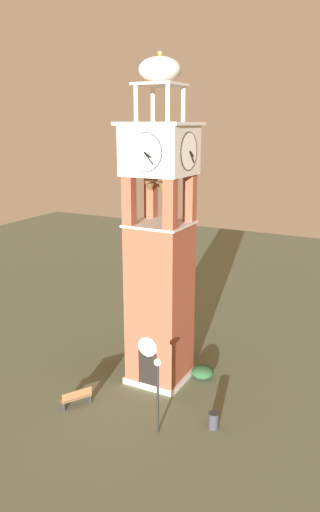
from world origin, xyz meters
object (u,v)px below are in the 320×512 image
object	(u,v)px
clock_tower	(160,257)
park_bench	(76,397)
trash_bin	(213,420)
lamp_post	(158,382)

from	to	relation	value
clock_tower	park_bench	world-z (taller)	clock_tower
clock_tower	trash_bin	distance (m)	8.67
clock_tower	park_bench	size ratio (longest dim) A/B	10.95
clock_tower	lamp_post	world-z (taller)	clock_tower
lamp_post	clock_tower	bearing A→B (deg)	116.26
clock_tower	park_bench	bearing A→B (deg)	-119.03
lamp_post	park_bench	bearing A→B (deg)	179.87
lamp_post	trash_bin	world-z (taller)	lamp_post
park_bench	lamp_post	bearing A→B (deg)	-0.13
park_bench	lamp_post	size ratio (longest dim) A/B	0.42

